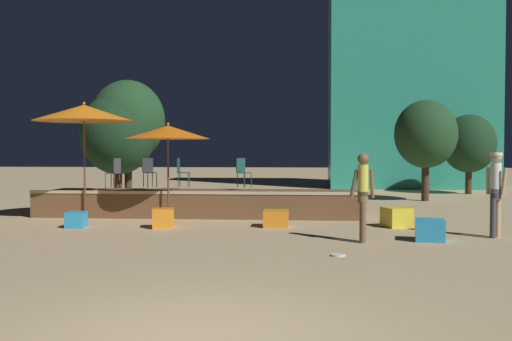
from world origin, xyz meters
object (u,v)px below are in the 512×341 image
at_px(cube_seat_4, 397,217).
at_px(person_1, 363,193).
at_px(patio_umbrella_1, 84,113).
at_px(cube_seat_3, 163,218).
at_px(person_0, 496,188).
at_px(background_tree_2, 469,144).
at_px(bistro_chair_0, 242,170).
at_px(background_tree_3, 118,134).
at_px(cube_seat_1, 430,230).
at_px(background_tree_1, 426,134).
at_px(background_tree_0, 128,121).
at_px(cube_seat_0, 76,220).
at_px(bistro_chair_1, 181,170).
at_px(cube_seat_2, 276,219).
at_px(bistro_chair_2, 115,170).
at_px(frisbee_disc, 338,255).
at_px(bistro_chair_3, 149,170).
at_px(patio_umbrella_0, 168,132).

relative_size(cube_seat_4, person_1, 0.42).
xyz_separation_m(patio_umbrella_1, cube_seat_3, (2.65, -1.70, -2.72)).
height_order(person_0, background_tree_2, background_tree_2).
distance_m(bistro_chair_0, background_tree_3, 6.22).
height_order(cube_seat_4, background_tree_2, background_tree_2).
height_order(cube_seat_1, person_0, person_0).
distance_m(bistro_chair_0, background_tree_1, 8.11).
distance_m(cube_seat_3, background_tree_0, 8.49).
xyz_separation_m(patio_umbrella_1, cube_seat_0, (0.48, -1.80, -2.77)).
bearing_deg(patio_umbrella_1, bistro_chair_1, 38.92).
bearing_deg(patio_umbrella_1, cube_seat_2, -13.27).
bearing_deg(cube_seat_4, cube_seat_0, -174.68).
height_order(cube_seat_0, bistro_chair_2, bistro_chair_2).
bearing_deg(bistro_chair_1, person_0, -122.35).
relative_size(cube_seat_2, frisbee_disc, 2.35).
bearing_deg(bistro_chair_3, bistro_chair_2, 169.80).
xyz_separation_m(cube_seat_1, frisbee_disc, (-2.05, -1.90, -0.21)).
distance_m(patio_umbrella_0, person_1, 6.16).
distance_m(cube_seat_0, bistro_chair_2, 3.33).
distance_m(patio_umbrella_0, bistro_chair_3, 2.51).
bearing_deg(background_tree_2, patio_umbrella_1, -142.45).
distance_m(bistro_chair_3, background_tree_2, 14.82).
distance_m(patio_umbrella_1, cube_seat_4, 8.94).
bearing_deg(bistro_chair_1, bistro_chair_0, -90.76).
bearing_deg(cube_seat_3, cube_seat_2, 8.61).
bearing_deg(person_0, cube_seat_0, -46.67).
bearing_deg(cube_seat_2, person_1, -49.88).
height_order(bistro_chair_1, background_tree_1, background_tree_1).
distance_m(cube_seat_2, bistro_chair_3, 5.28).
bearing_deg(cube_seat_4, background_tree_1, 73.15).
bearing_deg(frisbee_disc, person_0, 34.69).
height_order(cube_seat_3, background_tree_2, background_tree_2).
height_order(cube_seat_2, background_tree_1, background_tree_1).
xyz_separation_m(background_tree_0, background_tree_1, (11.28, 0.94, -0.50)).
xyz_separation_m(bistro_chair_1, bistro_chair_3, (-1.01, -0.04, 0.00)).
distance_m(cube_seat_2, bistro_chair_1, 4.57).
distance_m(patio_umbrella_1, background_tree_3, 5.44).
distance_m(bistro_chair_2, frisbee_disc, 9.14).
bearing_deg(bistro_chair_3, cube_seat_4, -62.73).
distance_m(cube_seat_1, bistro_chair_3, 9.10).
relative_size(person_1, background_tree_3, 0.45).
bearing_deg(patio_umbrella_0, cube_seat_3, -81.35).
height_order(frisbee_disc, background_tree_0, background_tree_0).
height_order(cube_seat_4, person_1, person_1).
bearing_deg(bistro_chair_1, patio_umbrella_1, 126.31).
xyz_separation_m(cube_seat_0, cube_seat_3, (2.18, 0.10, 0.04)).
bearing_deg(background_tree_2, patio_umbrella_0, -136.50).
distance_m(bistro_chair_0, background_tree_2, 12.47).
relative_size(cube_seat_1, background_tree_3, 0.17).
height_order(person_1, bistro_chair_2, person_1).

